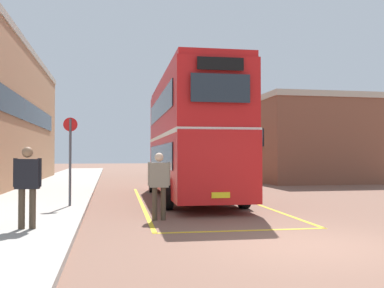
% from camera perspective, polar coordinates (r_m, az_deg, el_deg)
% --- Properties ---
extents(ground_plane, '(135.60, 135.60, 0.00)m').
position_cam_1_polar(ground_plane, '(22.62, -1.06, -5.85)').
color(ground_plane, brown).
extents(sidewalk_left, '(4.00, 57.60, 0.14)m').
position_cam_1_polar(sidewalk_left, '(24.82, -17.06, -5.24)').
color(sidewalk_left, '#A39E93').
rests_on(sidewalk_left, ground).
extents(depot_building_right, '(7.32, 17.98, 5.49)m').
position_cam_1_polar(depot_building_right, '(34.60, 11.10, 0.25)').
color(depot_building_right, brown).
rests_on(depot_building_right, ground).
extents(double_decker_bus, '(2.96, 10.75, 4.75)m').
position_cam_1_polar(double_decker_bus, '(17.31, -0.26, 1.12)').
color(double_decker_bus, black).
rests_on(double_decker_bus, ground).
extents(single_deck_bus, '(2.96, 8.11, 3.02)m').
position_cam_1_polar(single_deck_bus, '(36.59, 0.18, -1.60)').
color(single_deck_bus, black).
rests_on(single_deck_bus, ground).
extents(pedestrian_boarding, '(0.60, 0.27, 1.80)m').
position_cam_1_polar(pedestrian_boarding, '(11.69, -4.34, -4.81)').
color(pedestrian_boarding, '#473828').
rests_on(pedestrian_boarding, ground).
extents(pedestrian_waiting_near, '(0.59, 0.26, 1.78)m').
position_cam_1_polar(pedestrian_waiting_near, '(10.11, -20.76, -4.53)').
color(pedestrian_waiting_near, '#473828').
rests_on(pedestrian_waiting_near, sidewalk_left).
extents(bus_stop_sign, '(0.44, 0.09, 2.78)m').
position_cam_1_polar(bus_stop_sign, '(14.26, -15.67, -1.12)').
color(bus_stop_sign, '#4C4C51').
rests_on(bus_stop_sign, sidewalk_left).
extents(bay_marking_yellow, '(4.44, 12.78, 0.01)m').
position_cam_1_polar(bay_marking_yellow, '(15.47, 1.00, -7.89)').
color(bay_marking_yellow, gold).
rests_on(bay_marking_yellow, ground).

